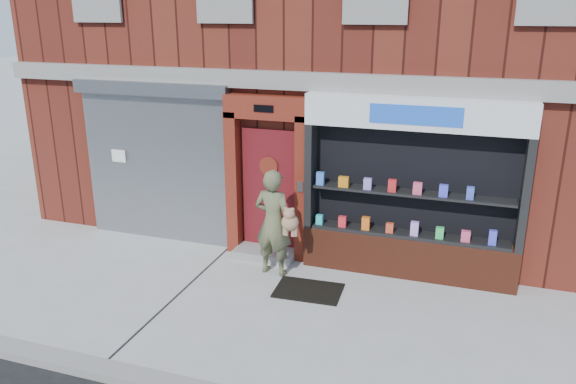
% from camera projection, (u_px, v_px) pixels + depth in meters
% --- Properties ---
extents(ground, '(80.00, 80.00, 0.00)m').
position_uv_depth(ground, '(272.00, 309.00, 8.40)').
color(ground, '#9E9E99').
rests_on(ground, ground).
extents(building, '(12.00, 8.16, 8.00)m').
position_uv_depth(building, '(362.00, 22.00, 12.56)').
color(building, '#501912').
rests_on(building, ground).
extents(shutter_bay, '(3.10, 0.30, 3.04)m').
position_uv_depth(shutter_bay, '(156.00, 152.00, 10.51)').
color(shutter_bay, gray).
rests_on(shutter_bay, ground).
extents(red_door_bay, '(1.52, 0.58, 2.90)m').
position_uv_depth(red_door_bay, '(268.00, 178.00, 9.85)').
color(red_door_bay, '#601B10').
rests_on(red_door_bay, ground).
extents(pharmacy_bay, '(3.50, 0.41, 3.00)m').
position_uv_depth(pharmacy_bay, '(411.00, 197.00, 9.08)').
color(pharmacy_bay, maroon).
rests_on(pharmacy_bay, ground).
extents(woman, '(0.85, 0.57, 1.83)m').
position_uv_depth(woman, '(274.00, 223.00, 9.26)').
color(woman, '#5C5E3E').
rests_on(woman, ground).
extents(doormat, '(1.08, 0.78, 0.03)m').
position_uv_depth(doormat, '(308.00, 290.00, 8.93)').
color(doormat, black).
rests_on(doormat, ground).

